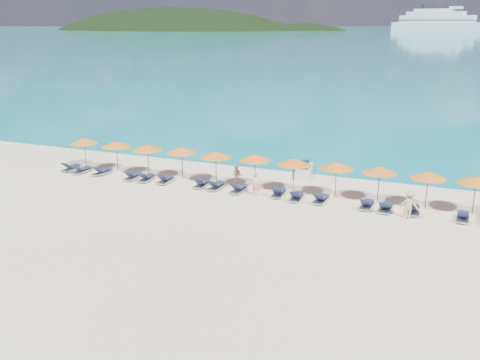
% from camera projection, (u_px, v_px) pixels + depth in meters
% --- Properties ---
extents(ground, '(1400.00, 1400.00, 0.00)m').
position_uv_depth(ground, '(220.00, 215.00, 29.86)').
color(ground, beige).
extents(sea, '(1600.00, 1300.00, 0.01)m').
position_uv_depth(sea, '(454.00, 30.00, 615.97)').
color(sea, '#1FA9B2').
rests_on(sea, ground).
extents(headland_main, '(374.00, 242.00, 126.50)m').
position_uv_depth(headland_main, '(175.00, 63.00, 628.18)').
color(headland_main, black).
rests_on(headland_main, ground).
extents(headland_small, '(162.00, 126.00, 85.50)m').
position_uv_depth(headland_small, '(303.00, 63.00, 591.13)').
color(headland_small, black).
rests_on(headland_small, ground).
extents(cruise_ship, '(114.42, 53.81, 31.90)m').
position_uv_depth(cruise_ship, '(448.00, 23.00, 551.34)').
color(cruise_ship, white).
rests_on(cruise_ship, ground).
extents(jetski, '(1.43, 2.78, 0.94)m').
position_uv_depth(jetski, '(304.00, 170.00, 37.32)').
color(jetski, silver).
rests_on(jetski, ground).
extents(beachgoer_a, '(0.64, 0.57, 1.48)m').
position_uv_depth(beachgoer_a, '(256.00, 184.00, 32.91)').
color(beachgoer_a, tan).
rests_on(beachgoer_a, ground).
extents(beachgoer_b, '(0.75, 0.49, 1.45)m').
position_uv_depth(beachgoer_b, '(237.00, 176.00, 34.69)').
color(beachgoer_b, tan).
rests_on(beachgoer_b, ground).
extents(beachgoer_c, '(1.12, 0.67, 1.62)m').
position_uv_depth(beachgoer_c, '(409.00, 204.00, 29.08)').
color(beachgoer_c, tan).
rests_on(beachgoer_c, ground).
extents(umbrella_0, '(2.10, 2.10, 2.28)m').
position_uv_depth(umbrella_0, '(84.00, 141.00, 38.90)').
color(umbrella_0, black).
rests_on(umbrella_0, ground).
extents(umbrella_1, '(2.10, 2.10, 2.28)m').
position_uv_depth(umbrella_1, '(116.00, 144.00, 37.90)').
color(umbrella_1, black).
rests_on(umbrella_1, ground).
extents(umbrella_2, '(2.10, 2.10, 2.28)m').
position_uv_depth(umbrella_2, '(147.00, 147.00, 36.88)').
color(umbrella_2, black).
rests_on(umbrella_2, ground).
extents(umbrella_3, '(2.10, 2.10, 2.28)m').
position_uv_depth(umbrella_3, '(182.00, 150.00, 36.10)').
color(umbrella_3, black).
rests_on(umbrella_3, ground).
extents(umbrella_4, '(2.10, 2.10, 2.28)m').
position_uv_depth(umbrella_4, '(216.00, 154.00, 34.93)').
color(umbrella_4, black).
rests_on(umbrella_4, ground).
extents(umbrella_5, '(2.10, 2.10, 2.28)m').
position_uv_depth(umbrella_5, '(255.00, 157.00, 34.15)').
color(umbrella_5, black).
rests_on(umbrella_5, ground).
extents(umbrella_6, '(2.10, 2.10, 2.28)m').
position_uv_depth(umbrella_6, '(294.00, 162.00, 33.11)').
color(umbrella_6, black).
rests_on(umbrella_6, ground).
extents(umbrella_7, '(2.10, 2.10, 2.28)m').
position_uv_depth(umbrella_7, '(337.00, 165.00, 32.27)').
color(umbrella_7, black).
rests_on(umbrella_7, ground).
extents(umbrella_8, '(2.10, 2.10, 2.28)m').
position_uv_depth(umbrella_8, '(380.00, 170.00, 31.37)').
color(umbrella_8, black).
rests_on(umbrella_8, ground).
extents(umbrella_9, '(2.10, 2.10, 2.28)m').
position_uv_depth(umbrella_9, '(428.00, 175.00, 30.29)').
color(umbrella_9, black).
rests_on(umbrella_9, ground).
extents(umbrella_10, '(2.10, 2.10, 2.28)m').
position_uv_depth(umbrella_10, '(476.00, 180.00, 29.37)').
color(umbrella_10, black).
rests_on(umbrella_10, ground).
extents(lounger_0, '(0.65, 1.71, 0.66)m').
position_uv_depth(lounger_0, '(71.00, 167.00, 38.59)').
color(lounger_0, silver).
rests_on(lounger_0, ground).
extents(lounger_1, '(0.75, 1.74, 0.66)m').
position_uv_depth(lounger_1, '(82.00, 170.00, 38.01)').
color(lounger_1, silver).
rests_on(lounger_1, ground).
extents(lounger_2, '(0.79, 1.75, 0.66)m').
position_uv_depth(lounger_2, '(102.00, 171.00, 37.59)').
color(lounger_2, silver).
rests_on(lounger_2, ground).
extents(lounger_3, '(0.69, 1.72, 0.66)m').
position_uv_depth(lounger_3, '(133.00, 176.00, 36.49)').
color(lounger_3, silver).
rests_on(lounger_3, ground).
extents(lounger_4, '(0.73, 1.74, 0.66)m').
position_uv_depth(lounger_4, '(147.00, 177.00, 36.11)').
color(lounger_4, silver).
rests_on(lounger_4, ground).
extents(lounger_5, '(0.71, 1.73, 0.66)m').
position_uv_depth(lounger_5, '(166.00, 179.00, 35.71)').
color(lounger_5, silver).
rests_on(lounger_5, ground).
extents(lounger_6, '(0.67, 1.72, 0.66)m').
position_uv_depth(lounger_6, '(202.00, 183.00, 34.83)').
color(lounger_6, silver).
rests_on(lounger_6, ground).
extents(lounger_7, '(0.69, 1.72, 0.66)m').
position_uv_depth(lounger_7, '(216.00, 186.00, 34.32)').
color(lounger_7, silver).
rests_on(lounger_7, ground).
extents(lounger_8, '(0.74, 1.74, 0.66)m').
position_uv_depth(lounger_8, '(239.00, 189.00, 33.72)').
color(lounger_8, silver).
rests_on(lounger_8, ground).
extents(lounger_9, '(0.72, 1.73, 0.66)m').
position_uv_depth(lounger_9, '(279.00, 192.00, 32.97)').
color(lounger_9, silver).
rests_on(lounger_9, ground).
extents(lounger_10, '(0.72, 1.74, 0.66)m').
position_uv_depth(lounger_10, '(296.00, 196.00, 32.25)').
color(lounger_10, silver).
rests_on(lounger_10, ground).
extents(lounger_11, '(0.75, 1.74, 0.66)m').
position_uv_depth(lounger_11, '(321.00, 199.00, 31.81)').
color(lounger_11, silver).
rests_on(lounger_11, ground).
extents(lounger_12, '(0.68, 1.72, 0.66)m').
position_uv_depth(lounger_12, '(367.00, 204.00, 30.85)').
color(lounger_12, silver).
rests_on(lounger_12, ground).
extents(lounger_13, '(0.72, 1.73, 0.66)m').
position_uv_depth(lounger_13, '(386.00, 207.00, 30.36)').
color(lounger_13, silver).
rests_on(lounger_13, ground).
extents(lounger_14, '(0.78, 1.75, 0.66)m').
position_uv_depth(lounger_14, '(414.00, 209.00, 30.00)').
color(lounger_14, silver).
rests_on(lounger_14, ground).
extents(lounger_15, '(0.69, 1.72, 0.66)m').
position_uv_depth(lounger_15, '(463.00, 216.00, 28.96)').
color(lounger_15, silver).
rests_on(lounger_15, ground).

